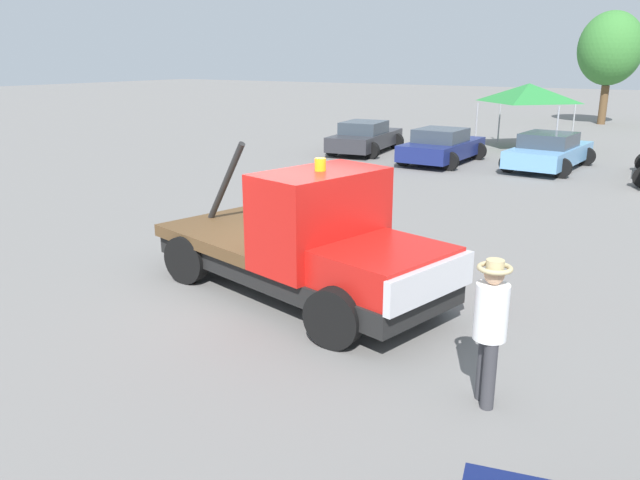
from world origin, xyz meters
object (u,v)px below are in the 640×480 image
tow_truck (309,246)px  person_near_truck (490,321)px  parked_car_charcoal (365,137)px  tree_left (610,49)px  parked_car_skyblue (549,151)px  parked_car_navy (442,146)px  canopy_tent_green (529,93)px

tow_truck → person_near_truck: 3.96m
parked_car_charcoal → tree_left: tree_left is taller
person_near_truck → parked_car_skyblue: size_ratio=0.37×
tow_truck → person_near_truck: bearing=-11.9°
parked_car_navy → parked_car_skyblue: bearing=-77.6°
tow_truck → canopy_tent_green: 20.36m
tow_truck → parked_car_navy: (-3.42, 14.62, -0.30)m
parked_car_skyblue → person_near_truck: bearing=-165.4°
person_near_truck → parked_car_navy: 17.76m
tow_truck → parked_car_skyblue: bearing=101.8°
parked_car_charcoal → person_near_truck: bearing=-155.1°
parked_car_charcoal → canopy_tent_green: size_ratio=1.42×
parked_car_navy → parked_car_skyblue: (3.84, 0.78, 0.00)m
canopy_tent_green → tree_left: (1.16, 13.39, 1.97)m
parked_car_skyblue → canopy_tent_green: canopy_tent_green is taller
parked_car_navy → tree_left: 19.59m
person_near_truck → tree_left: bearing=61.9°
tow_truck → tree_left: (-0.56, 33.63, 3.48)m
parked_car_charcoal → parked_car_skyblue: size_ratio=1.01×
canopy_tent_green → parked_car_charcoal: bearing=-139.4°
parked_car_skyblue → canopy_tent_green: bearing=28.0°
parked_car_charcoal → parked_car_navy: 3.92m
parked_car_navy → tree_left: (2.86, 19.00, 3.78)m
canopy_tent_green → parked_car_navy: bearing=-106.9°
parked_car_charcoal → canopy_tent_green: (5.53, 4.74, 1.80)m
person_near_truck → parked_car_navy: size_ratio=0.41×
parked_car_charcoal → tree_left: size_ratio=0.74×
tow_truck → canopy_tent_green: canopy_tent_green is taller
parked_car_navy → canopy_tent_green: size_ratio=1.29×
parked_car_navy → parked_car_skyblue: 3.91m
person_near_truck → tree_left: 35.72m
tree_left → parked_car_navy: bearing=-98.6°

